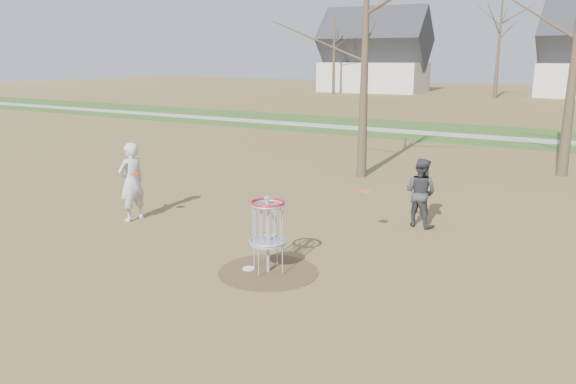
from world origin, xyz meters
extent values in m
plane|color=brown|center=(0.00, 0.00, 0.00)|extent=(160.00, 160.00, 0.00)
cube|color=#2D5119|center=(0.00, 21.00, 0.01)|extent=(160.00, 8.00, 0.01)
cube|color=#9E9E99|center=(0.00, 20.00, 0.01)|extent=(160.00, 1.50, 0.01)
cylinder|color=#47331E|center=(0.00, 0.00, 0.01)|extent=(1.80, 1.80, 0.01)
imported|color=silver|center=(-4.52, 1.12, 0.92)|extent=(0.52, 0.72, 1.84)
imported|color=#333439|center=(1.37, 4.15, 0.78)|extent=(0.85, 0.72, 1.56)
cylinder|color=white|center=(-0.37, -0.08, 0.02)|extent=(0.22, 0.22, 0.02)
cylinder|color=#FF610D|center=(0.72, 2.62, 1.04)|extent=(0.22, 0.22, 0.03)
cylinder|color=#F52E0C|center=(-4.21, 0.96, 1.16)|extent=(0.22, 0.22, 0.02)
cylinder|color=#9EA3AD|center=(0.00, 0.00, 0.68)|extent=(0.05, 0.05, 1.35)
cylinder|color=#9EA3AD|center=(0.00, 0.00, 0.55)|extent=(0.64, 0.64, 0.04)
torus|color=#9EA3AD|center=(0.00, 0.00, 1.25)|extent=(0.60, 0.60, 0.04)
torus|color=red|center=(0.00, 0.00, 1.28)|extent=(0.60, 0.60, 0.04)
cone|color=#382B1E|center=(-2.00, 8.50, 3.75)|extent=(0.32, 0.32, 7.50)
cone|color=#382B1E|center=(-22.00, 46.00, 4.00)|extent=(0.36, 0.36, 8.00)
cone|color=#382B1E|center=(-6.00, 48.00, 4.50)|extent=(0.40, 0.40, 9.00)
cube|color=silver|center=(-20.00, 52.00, 1.60)|extent=(11.46, 7.75, 3.20)
pyramid|color=#2D2D33|center=(-20.00, 52.00, 4.98)|extent=(12.01, 7.79, 3.55)
camera|label=1|loc=(5.19, -7.83, 3.72)|focal=35.00mm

